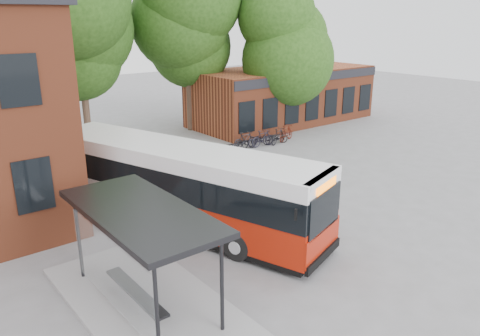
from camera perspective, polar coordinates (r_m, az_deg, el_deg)
ground at (r=16.72m, az=0.94°, el=-9.27°), size 100.00×100.00×0.00m
shop_row at (r=35.76m, az=5.23°, el=8.83°), size 14.00×6.20×4.00m
bus_shelter at (r=13.13m, az=-11.70°, el=-10.64°), size 3.60×7.00×2.90m
bike_rail at (r=29.45m, az=2.44°, el=3.30°), size 5.20×0.10×0.38m
tree_1 at (r=30.40m, az=-18.82°, el=12.44°), size 7.92×7.92×10.40m
tree_2 at (r=32.61m, az=-6.34°, el=14.11°), size 7.92×7.92×11.00m
tree_3 at (r=32.62m, az=5.25°, el=12.63°), size 7.04×7.04×9.28m
city_bus at (r=17.86m, az=-7.67°, el=-2.20°), size 6.18×12.36×3.09m
bicycle_0 at (r=27.86m, az=-0.05°, el=2.98°), size 1.75×0.96×0.87m
bicycle_1 at (r=28.40m, az=0.62°, el=3.43°), size 1.71×0.53×1.02m
bicycle_3 at (r=28.82m, az=2.81°, el=3.64°), size 1.74×0.56×1.03m
bicycle_4 at (r=28.83m, az=2.39°, el=3.54°), size 1.78×0.66×0.93m
bicycle_5 at (r=29.50m, az=4.71°, el=3.90°), size 1.74×0.94×1.00m
bicycle_6 at (r=29.57m, az=4.45°, el=3.76°), size 1.65×1.01×0.82m
bicycle_7 at (r=30.25m, az=5.65°, el=4.28°), size 1.81×1.02×1.05m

